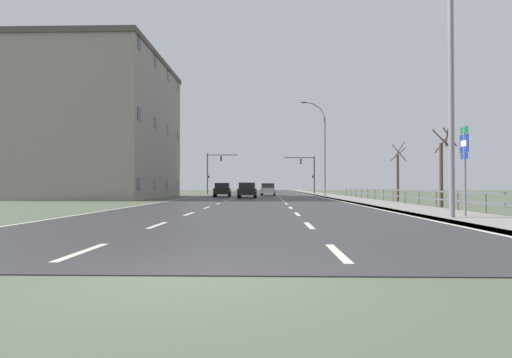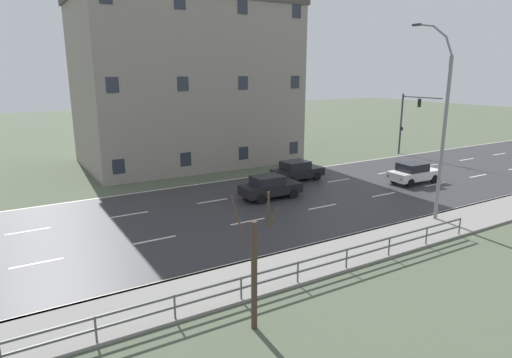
{
  "view_description": "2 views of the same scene",
  "coord_description": "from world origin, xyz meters",
  "px_view_note": "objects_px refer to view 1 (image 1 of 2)",
  "views": [
    {
      "loc": [
        1.06,
        -5.87,
        1.23
      ],
      "look_at": [
        -0.85,
        64.97,
        2.37
      ],
      "focal_mm": 30.39,
      "sensor_mm": 36.0,
      "label": 1
    },
    {
      "loc": [
        22.68,
        22.77,
        8.3
      ],
      "look_at": [
        0.0,
        36.33,
        1.76
      ],
      "focal_mm": 30.69,
      "sensor_mm": 36.0,
      "label": 2
    }
  ],
  "objects_px": {
    "street_lamp_foreground": "(447,73)",
    "highway_sign": "(464,159)",
    "street_lamp_midground": "(323,150)",
    "traffic_signal_right": "(309,169)",
    "car_near_left": "(247,190)",
    "brick_building": "(106,128)",
    "car_far_left": "(268,189)",
    "car_mid_centre": "(222,190)",
    "traffic_signal_left": "(213,168)"
  },
  "relations": [
    {
      "from": "street_lamp_foreground",
      "to": "brick_building",
      "type": "relative_size",
      "value": 0.57
    },
    {
      "from": "traffic_signal_right",
      "to": "brick_building",
      "type": "height_order",
      "value": "brick_building"
    },
    {
      "from": "car_far_left",
      "to": "traffic_signal_left",
      "type": "bearing_deg",
      "value": 135.62
    },
    {
      "from": "traffic_signal_right",
      "to": "street_lamp_foreground",
      "type": "bearing_deg",
      "value": -89.58
    },
    {
      "from": "highway_sign",
      "to": "traffic_signal_left",
      "type": "relative_size",
      "value": 0.57
    },
    {
      "from": "brick_building",
      "to": "traffic_signal_left",
      "type": "bearing_deg",
      "value": 66.78
    },
    {
      "from": "highway_sign",
      "to": "brick_building",
      "type": "distance_m",
      "value": 37.15
    },
    {
      "from": "highway_sign",
      "to": "traffic_signal_right",
      "type": "height_order",
      "value": "traffic_signal_right"
    },
    {
      "from": "highway_sign",
      "to": "brick_building",
      "type": "relative_size",
      "value": 0.18
    },
    {
      "from": "street_lamp_midground",
      "to": "traffic_signal_right",
      "type": "bearing_deg",
      "value": 91.27
    },
    {
      "from": "highway_sign",
      "to": "car_mid_centre",
      "type": "xyz_separation_m",
      "value": [
        -12.41,
        32.03,
        -1.42
      ]
    },
    {
      "from": "car_far_left",
      "to": "brick_building",
      "type": "bearing_deg",
      "value": -144.06
    },
    {
      "from": "car_near_left",
      "to": "car_far_left",
      "type": "height_order",
      "value": "same"
    },
    {
      "from": "traffic_signal_left",
      "to": "car_near_left",
      "type": "distance_m",
      "value": 21.35
    },
    {
      "from": "car_mid_centre",
      "to": "brick_building",
      "type": "xyz_separation_m",
      "value": [
        -11.65,
        -4.15,
        6.4
      ]
    },
    {
      "from": "street_lamp_midground",
      "to": "car_mid_centre",
      "type": "distance_m",
      "value": 12.35
    },
    {
      "from": "street_lamp_midground",
      "to": "brick_building",
      "type": "bearing_deg",
      "value": -166.76
    },
    {
      "from": "highway_sign",
      "to": "car_near_left",
      "type": "bearing_deg",
      "value": 108.81
    },
    {
      "from": "car_near_left",
      "to": "street_lamp_midground",
      "type": "bearing_deg",
      "value": 34.35
    },
    {
      "from": "traffic_signal_right",
      "to": "car_near_left",
      "type": "relative_size",
      "value": 1.37
    },
    {
      "from": "car_mid_centre",
      "to": "car_far_left",
      "type": "bearing_deg",
      "value": 51.58
    },
    {
      "from": "street_lamp_foreground",
      "to": "traffic_signal_left",
      "type": "relative_size",
      "value": 1.76
    },
    {
      "from": "traffic_signal_right",
      "to": "car_far_left",
      "type": "xyz_separation_m",
      "value": [
        -5.98,
        -8.14,
        -2.89
      ]
    },
    {
      "from": "traffic_signal_right",
      "to": "car_far_left",
      "type": "relative_size",
      "value": 1.36
    },
    {
      "from": "street_lamp_midground",
      "to": "car_mid_centre",
      "type": "height_order",
      "value": "street_lamp_midground"
    },
    {
      "from": "street_lamp_midground",
      "to": "traffic_signal_left",
      "type": "bearing_deg",
      "value": 135.01
    },
    {
      "from": "street_lamp_foreground",
      "to": "highway_sign",
      "type": "distance_m",
      "value": 3.26
    },
    {
      "from": "car_mid_centre",
      "to": "brick_building",
      "type": "bearing_deg",
      "value": -163.13
    },
    {
      "from": "street_lamp_midground",
      "to": "car_near_left",
      "type": "xyz_separation_m",
      "value": [
        -8.43,
        -5.7,
        -4.51
      ]
    },
    {
      "from": "street_lamp_foreground",
      "to": "highway_sign",
      "type": "height_order",
      "value": "street_lamp_foreground"
    },
    {
      "from": "traffic_signal_left",
      "to": "highway_sign",
      "type": "bearing_deg",
      "value": -72.05
    },
    {
      "from": "highway_sign",
      "to": "traffic_signal_right",
      "type": "relative_size",
      "value": 0.61
    },
    {
      "from": "street_lamp_midground",
      "to": "car_near_left",
      "type": "relative_size",
      "value": 2.66
    },
    {
      "from": "traffic_signal_right",
      "to": "street_lamp_midground",
      "type": "bearing_deg",
      "value": -88.73
    },
    {
      "from": "traffic_signal_right",
      "to": "highway_sign",
      "type": "bearing_deg",
      "value": -88.44
    },
    {
      "from": "brick_building",
      "to": "traffic_signal_right",
      "type": "bearing_deg",
      "value": 40.53
    },
    {
      "from": "street_lamp_foreground",
      "to": "car_mid_centre",
      "type": "height_order",
      "value": "street_lamp_foreground"
    },
    {
      "from": "traffic_signal_right",
      "to": "car_mid_centre",
      "type": "bearing_deg",
      "value": -125.99
    },
    {
      "from": "street_lamp_foreground",
      "to": "car_mid_centre",
      "type": "bearing_deg",
      "value": 109.29
    },
    {
      "from": "street_lamp_midground",
      "to": "car_mid_centre",
      "type": "relative_size",
      "value": 2.61
    },
    {
      "from": "car_near_left",
      "to": "brick_building",
      "type": "height_order",
      "value": "brick_building"
    },
    {
      "from": "traffic_signal_right",
      "to": "car_far_left",
      "type": "height_order",
      "value": "traffic_signal_right"
    },
    {
      "from": "car_far_left",
      "to": "traffic_signal_right",
      "type": "bearing_deg",
      "value": 55.66
    },
    {
      "from": "street_lamp_midground",
      "to": "car_mid_centre",
      "type": "xyz_separation_m",
      "value": [
        -11.43,
        -1.27,
        -4.51
      ]
    },
    {
      "from": "street_lamp_midground",
      "to": "car_far_left",
      "type": "height_order",
      "value": "street_lamp_midground"
    },
    {
      "from": "street_lamp_midground",
      "to": "traffic_signal_left",
      "type": "xyz_separation_m",
      "value": [
        -14.52,
        14.52,
        -1.34
      ]
    },
    {
      "from": "highway_sign",
      "to": "car_far_left",
      "type": "height_order",
      "value": "highway_sign"
    },
    {
      "from": "highway_sign",
      "to": "street_lamp_midground",
      "type": "bearing_deg",
      "value": 91.68
    },
    {
      "from": "car_mid_centre",
      "to": "street_lamp_foreground",
      "type": "bearing_deg",
      "value": -73.47
    },
    {
      "from": "street_lamp_foreground",
      "to": "highway_sign",
      "type": "xyz_separation_m",
      "value": [
        0.93,
        0.75,
        -3.03
      ]
    }
  ]
}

